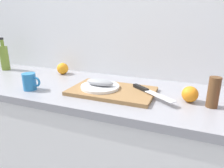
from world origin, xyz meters
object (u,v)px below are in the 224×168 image
Objects in this scene: orange_0 at (63,69)px; chef_knife at (147,91)px; cutting_board at (112,91)px; olive_oil_bottle at (4,57)px; pepper_mill at (214,92)px; fish_fillet at (100,82)px; white_plate at (100,87)px; coffee_mug_0 at (30,82)px.

chef_knife is at bearing -17.36° from orange_0.
cutting_board is 1.82× the size of olive_oil_bottle.
orange_0 is 0.57× the size of pepper_mill.
pepper_mill is at bearing 31.80° from chef_knife.
fish_fillet is 1.96× the size of orange_0.
white_plate is 1.33× the size of fish_fillet.
olive_oil_bottle is 3.06× the size of orange_0.
olive_oil_bottle is 1.49m from pepper_mill.
olive_oil_bottle is at bearing 173.01° from pepper_mill.
fish_fillet is at bearing 0.00° from white_plate.
olive_oil_bottle reaches higher than coffee_mug_0.
cutting_board is at bearing -25.80° from orange_0.
orange_0 reaches higher than chef_knife.
cutting_board is at bearing 15.87° from coffee_mug_0.
white_plate reaches higher than cutting_board.
coffee_mug_0 reaches higher than fish_fillet.
orange_0 is (-0.67, 0.21, 0.01)m from chef_knife.
orange_0 is (-0.48, 0.23, 0.03)m from cutting_board.
coffee_mug_0 is at bearing -129.75° from chef_knife.
olive_oil_bottle is 1.76× the size of pepper_mill.
fish_fillet is at bearing 17.92° from coffee_mug_0.
pepper_mill is at bearing -6.99° from olive_oil_bottle.
pepper_mill is (0.49, -0.00, 0.06)m from cutting_board.
fish_fillet is 1.12× the size of pepper_mill.
cutting_board is 2.13× the size of white_plate.
pepper_mill reaches higher than fish_fillet.
pepper_mill is at bearing -13.64° from orange_0.
chef_knife reaches higher than white_plate.
white_plate is 0.93m from olive_oil_bottle.
orange_0 is at bearing 6.42° from olive_oil_bottle.
orange_0 is (-0.41, 0.24, 0.01)m from white_plate.
coffee_mug_0 is 1.39× the size of orange_0.
coffee_mug_0 is at bearing -84.91° from orange_0.
chef_knife is 1.75× the size of pepper_mill.
orange_0 is at bearing 150.13° from fish_fillet.
orange_0 is at bearing -160.44° from chef_knife.
white_plate is at bearing -136.87° from chef_knife.
chef_knife is at bearing 7.09° from cutting_board.
white_plate is at bearing 0.00° from fish_fillet.
chef_knife is 0.99× the size of olive_oil_bottle.
pepper_mill reaches higher than chef_knife.
fish_fillet is at bearing -136.87° from chef_knife.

